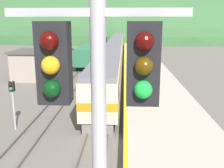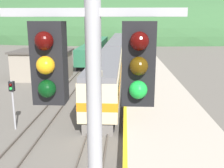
{
  "view_description": "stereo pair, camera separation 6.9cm",
  "coord_description": "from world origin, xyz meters",
  "px_view_note": "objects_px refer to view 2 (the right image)",
  "views": [
    {
      "loc": [
        1.77,
        1.38,
        7.74
      ],
      "look_at": [
        0.75,
        23.49,
        2.42
      ],
      "focal_mm": 42.0,
      "sensor_mm": 36.0,
      "label": 1
    },
    {
      "loc": [
        1.84,
        1.38,
        7.74
      ],
      "look_at": [
        0.75,
        23.49,
        2.42
      ],
      "focal_mm": 42.0,
      "sensor_mm": 36.0,
      "label": 2
    }
  ],
  "objects_px": {
    "carriage_second": "(115,51)",
    "siding_train": "(96,49)",
    "carriage_third": "(118,42)",
    "signal_post_siding": "(12,95)",
    "carriage_fourth": "(120,38)",
    "express_train_lead_car": "(107,74)"
  },
  "relations": [
    {
      "from": "carriage_second",
      "to": "carriage_third",
      "type": "xyz_separation_m",
      "value": [
        0.0,
        21.14,
        0.0
      ]
    },
    {
      "from": "carriage_third",
      "to": "carriage_fourth",
      "type": "relative_size",
      "value": 1.0
    },
    {
      "from": "express_train_lead_car",
      "to": "carriage_third",
      "type": "relative_size",
      "value": 1.06
    },
    {
      "from": "carriage_third",
      "to": "signal_post_siding",
      "type": "bearing_deg",
      "value": -96.64
    },
    {
      "from": "carriage_fourth",
      "to": "carriage_second",
      "type": "bearing_deg",
      "value": -90.0
    },
    {
      "from": "express_train_lead_car",
      "to": "carriage_fourth",
      "type": "height_order",
      "value": "express_train_lead_car"
    },
    {
      "from": "carriage_third",
      "to": "signal_post_siding",
      "type": "height_order",
      "value": "carriage_third"
    },
    {
      "from": "carriage_second",
      "to": "signal_post_siding",
      "type": "relative_size",
      "value": 5.53
    },
    {
      "from": "carriage_fourth",
      "to": "siding_train",
      "type": "distance_m",
      "value": 33.96
    },
    {
      "from": "express_train_lead_car",
      "to": "signal_post_siding",
      "type": "distance_m",
      "value": 11.45
    },
    {
      "from": "carriage_second",
      "to": "carriage_fourth",
      "type": "bearing_deg",
      "value": 90.0
    },
    {
      "from": "carriage_second",
      "to": "siding_train",
      "type": "relative_size",
      "value": 0.55
    },
    {
      "from": "express_train_lead_car",
      "to": "carriage_second",
      "type": "xyz_separation_m",
      "value": [
        0.0,
        22.0,
        -0.01
      ]
    },
    {
      "from": "signal_post_siding",
      "to": "carriage_fourth",
      "type": "bearing_deg",
      "value": 85.25
    },
    {
      "from": "carriage_fourth",
      "to": "express_train_lead_car",
      "type": "bearing_deg",
      "value": -90.0
    },
    {
      "from": "carriage_third",
      "to": "siding_train",
      "type": "xyz_separation_m",
      "value": [
        -4.59,
        -12.51,
        -0.44
      ]
    },
    {
      "from": "carriage_third",
      "to": "express_train_lead_car",
      "type": "bearing_deg",
      "value": -90.0
    },
    {
      "from": "carriage_second",
      "to": "signal_post_siding",
      "type": "height_order",
      "value": "carriage_second"
    },
    {
      "from": "carriage_third",
      "to": "carriage_fourth",
      "type": "distance_m",
      "value": 21.14
    },
    {
      "from": "carriage_second",
      "to": "siding_train",
      "type": "bearing_deg",
      "value": 118.02
    },
    {
      "from": "carriage_fourth",
      "to": "siding_train",
      "type": "bearing_deg",
      "value": -97.77
    },
    {
      "from": "carriage_fourth",
      "to": "siding_train",
      "type": "xyz_separation_m",
      "value": [
        -4.59,
        -33.65,
        -0.44
      ]
    }
  ]
}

